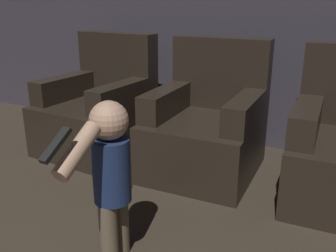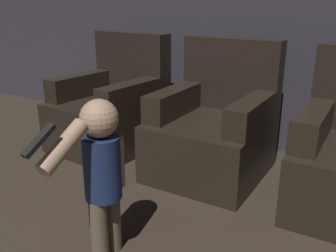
{
  "view_description": "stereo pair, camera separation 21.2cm",
  "coord_description": "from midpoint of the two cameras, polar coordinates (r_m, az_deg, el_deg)",
  "views": [
    {
      "loc": [
        1.21,
        1.28,
        1.27
      ],
      "look_at": [
        0.26,
        3.17,
        0.54
      ],
      "focal_mm": 40.0,
      "sensor_mm": 36.0,
      "label": 1
    },
    {
      "loc": [
        1.4,
        1.38,
        1.27
      ],
      "look_at": [
        0.26,
        3.17,
        0.54
      ],
      "focal_mm": 40.0,
      "sensor_mm": 36.0,
      "label": 2
    }
  ],
  "objects": [
    {
      "name": "armchair_middle",
      "position": [
        2.85,
        3.82,
        -0.33
      ],
      "size": [
        0.79,
        0.88,
        0.98
      ],
      "rotation": [
        0.0,
        0.0,
        0.02
      ],
      "color": "black",
      "rests_on": "ground_plane"
    },
    {
      "name": "person_toddler",
      "position": [
        1.82,
        -12.1,
        -6.78
      ],
      "size": [
        0.18,
        0.58,
        0.83
      ],
      "rotation": [
        0.0,
        0.0,
        1.59
      ],
      "color": "brown",
      "rests_on": "ground_plane"
    },
    {
      "name": "armchair_left",
      "position": [
        3.35,
        -12.26,
        2.23
      ],
      "size": [
        0.82,
        0.91,
        0.98
      ],
      "rotation": [
        0.0,
        0.0,
        -0.06
      ],
      "color": "black",
      "rests_on": "ground_plane"
    }
  ]
}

